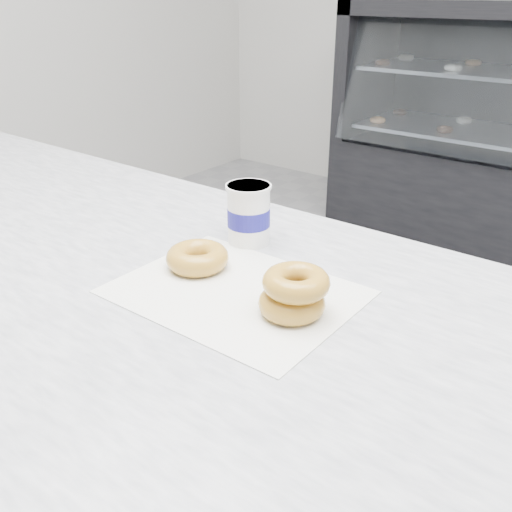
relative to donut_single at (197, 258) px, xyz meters
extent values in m
plane|color=gray|center=(0.08, 0.54, -0.92)|extent=(5.00, 5.00, 0.00)
cube|color=silver|center=(0.08, -0.06, -0.04)|extent=(3.06, 0.76, 0.04)
cube|color=black|center=(-1.08, 2.64, -0.04)|extent=(0.08, 0.70, 0.75)
cube|color=silver|center=(0.10, -0.02, -0.02)|extent=(0.34, 0.26, 0.00)
torus|color=#B78832|center=(0.00, 0.00, 0.00)|extent=(0.11, 0.11, 0.03)
torus|color=#B78832|center=(0.20, -0.02, 0.00)|extent=(0.09, 0.09, 0.03)
torus|color=#B78832|center=(0.20, -0.02, 0.03)|extent=(0.10, 0.10, 0.03)
cylinder|color=white|center=(0.00, 0.13, 0.03)|extent=(0.07, 0.07, 0.10)
cylinder|color=white|center=(0.00, 0.13, 0.08)|extent=(0.08, 0.08, 0.01)
cylinder|color=navy|center=(0.00, 0.13, 0.03)|extent=(0.08, 0.08, 0.03)
camera|label=1|loc=(0.57, -0.58, 0.39)|focal=40.00mm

